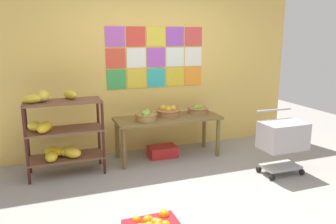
# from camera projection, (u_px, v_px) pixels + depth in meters

# --- Properties ---
(ground) EXTENTS (9.60, 9.60, 0.00)m
(ground) POSITION_uv_depth(u_px,v_px,m) (199.00, 197.00, 3.80)
(ground) COLOR gray
(back_wall_with_art) EXTENTS (4.94, 0.07, 2.91)m
(back_wall_with_art) POSITION_uv_depth(u_px,v_px,m) (150.00, 59.00, 5.15)
(back_wall_with_art) COLOR #DFB756
(back_wall_with_art) RESTS_ON ground
(banana_shelf_unit) EXTENTS (0.97, 0.48, 1.14)m
(banana_shelf_unit) POSITION_uv_depth(u_px,v_px,m) (59.00, 131.00, 4.30)
(banana_shelf_unit) COLOR #3D1A15
(banana_shelf_unit) RESTS_ON ground
(display_table) EXTENTS (1.58, 0.59, 0.63)m
(display_table) POSITION_uv_depth(u_px,v_px,m) (168.00, 122.00, 4.95)
(display_table) COLOR brown
(display_table) RESTS_ON ground
(fruit_basket_centre) EXTENTS (0.38, 0.38, 0.16)m
(fruit_basket_centre) POSITION_uv_depth(u_px,v_px,m) (168.00, 111.00, 4.99)
(fruit_basket_centre) COLOR #9D6C3D
(fruit_basket_centre) RESTS_ON display_table
(fruit_basket_right) EXTENTS (0.32, 0.32, 0.16)m
(fruit_basket_right) POSITION_uv_depth(u_px,v_px,m) (146.00, 116.00, 4.69)
(fruit_basket_right) COLOR olive
(fruit_basket_right) RESTS_ON display_table
(fruit_basket_back_left) EXTENTS (0.33, 0.33, 0.13)m
(fruit_basket_back_left) POSITION_uv_depth(u_px,v_px,m) (198.00, 109.00, 5.18)
(fruit_basket_back_left) COLOR #A27842
(fruit_basket_back_left) RESTS_ON display_table
(produce_crate_under_table) EXTENTS (0.42, 0.29, 0.17)m
(produce_crate_under_table) POSITION_uv_depth(u_px,v_px,m) (163.00, 151.00, 5.06)
(produce_crate_under_table) COLOR red
(produce_crate_under_table) RESTS_ON ground
(shopping_cart) EXTENTS (0.58, 0.43, 0.84)m
(shopping_cart) POSITION_uv_depth(u_px,v_px,m) (283.00, 138.00, 4.35)
(shopping_cart) COLOR black
(shopping_cart) RESTS_ON ground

